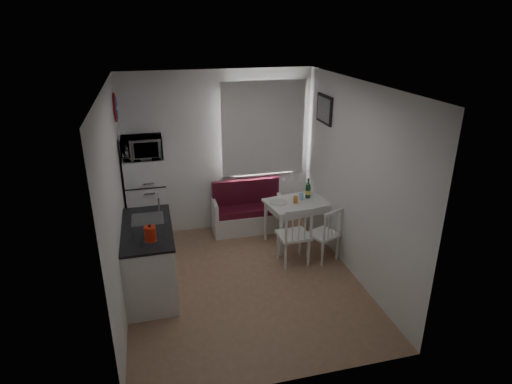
{
  "coord_description": "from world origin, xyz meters",
  "views": [
    {
      "loc": [
        -1.04,
        -4.76,
        3.28
      ],
      "look_at": [
        0.29,
        0.5,
        1.09
      ],
      "focal_mm": 30.0,
      "sensor_mm": 36.0,
      "label": 1
    }
  ],
  "objects_px": {
    "bench": "(248,214)",
    "wine_bottle": "(308,188)",
    "kitchen_counter": "(150,258)",
    "kettle": "(150,234)",
    "microwave": "(142,147)",
    "chair_left": "(296,230)",
    "dining_table": "(297,206)",
    "chair_right": "(326,230)",
    "fridge": "(148,202)"
  },
  "relations": [
    {
      "from": "microwave",
      "to": "wine_bottle",
      "type": "relative_size",
      "value": 1.75
    },
    {
      "from": "chair_left",
      "to": "chair_right",
      "type": "distance_m",
      "value": 0.46
    },
    {
      "from": "wine_bottle",
      "to": "chair_right",
      "type": "bearing_deg",
      "value": -90.0
    },
    {
      "from": "bench",
      "to": "dining_table",
      "type": "bearing_deg",
      "value": -42.87
    },
    {
      "from": "kitchen_counter",
      "to": "chair_right",
      "type": "height_order",
      "value": "kitchen_counter"
    },
    {
      "from": "kitchen_counter",
      "to": "chair_left",
      "type": "relative_size",
      "value": 2.7
    },
    {
      "from": "kitchen_counter",
      "to": "dining_table",
      "type": "relative_size",
      "value": 1.3
    },
    {
      "from": "chair_right",
      "to": "fridge",
      "type": "xyz_separation_m",
      "value": [
        -2.43,
        1.14,
        0.21
      ]
    },
    {
      "from": "bench",
      "to": "wine_bottle",
      "type": "relative_size",
      "value": 3.6
    },
    {
      "from": "chair_right",
      "to": "microwave",
      "type": "distance_m",
      "value": 2.88
    },
    {
      "from": "microwave",
      "to": "kettle",
      "type": "height_order",
      "value": "microwave"
    },
    {
      "from": "kitchen_counter",
      "to": "wine_bottle",
      "type": "xyz_separation_m",
      "value": [
        2.45,
        0.85,
        0.4
      ]
    },
    {
      "from": "chair_right",
      "to": "kettle",
      "type": "xyz_separation_m",
      "value": [
        -2.4,
        -0.51,
        0.5
      ]
    },
    {
      "from": "wine_bottle",
      "to": "kitchen_counter",
      "type": "bearing_deg",
      "value": -160.76
    },
    {
      "from": "chair_right",
      "to": "fridge",
      "type": "distance_m",
      "value": 2.69
    },
    {
      "from": "chair_left",
      "to": "microwave",
      "type": "height_order",
      "value": "microwave"
    },
    {
      "from": "wine_bottle",
      "to": "dining_table",
      "type": "bearing_deg",
      "value": -154.04
    },
    {
      "from": "chair_left",
      "to": "chair_right",
      "type": "relative_size",
      "value": 0.98
    },
    {
      "from": "microwave",
      "to": "fridge",
      "type": "bearing_deg",
      "value": 90.0
    },
    {
      "from": "bench",
      "to": "microwave",
      "type": "bearing_deg",
      "value": -174.33
    },
    {
      "from": "chair_left",
      "to": "microwave",
      "type": "xyz_separation_m",
      "value": [
        -1.97,
        1.1,
        1.02
      ]
    },
    {
      "from": "kitchen_counter",
      "to": "fridge",
      "type": "xyz_separation_m",
      "value": [
        0.02,
        1.24,
        0.26
      ]
    },
    {
      "from": "kitchen_counter",
      "to": "microwave",
      "type": "xyz_separation_m",
      "value": [
        0.02,
        1.19,
        1.13
      ]
    },
    {
      "from": "chair_right",
      "to": "microwave",
      "type": "bearing_deg",
      "value": 131.64
    },
    {
      "from": "microwave",
      "to": "chair_left",
      "type": "bearing_deg",
      "value": -29.19
    },
    {
      "from": "chair_left",
      "to": "fridge",
      "type": "xyz_separation_m",
      "value": [
        -1.97,
        1.15,
        0.15
      ]
    },
    {
      "from": "dining_table",
      "to": "chair_left",
      "type": "height_order",
      "value": "chair_left"
    },
    {
      "from": "microwave",
      "to": "wine_bottle",
      "type": "height_order",
      "value": "microwave"
    },
    {
      "from": "dining_table",
      "to": "wine_bottle",
      "type": "xyz_separation_m",
      "value": [
        0.21,
        0.1,
        0.24
      ]
    },
    {
      "from": "chair_right",
      "to": "microwave",
      "type": "xyz_separation_m",
      "value": [
        -2.43,
        1.09,
        1.08
      ]
    },
    {
      "from": "chair_right",
      "to": "microwave",
      "type": "relative_size",
      "value": 0.88
    },
    {
      "from": "kettle",
      "to": "chair_right",
      "type": "bearing_deg",
      "value": 11.91
    },
    {
      "from": "chair_left",
      "to": "fridge",
      "type": "bearing_deg",
      "value": 147.22
    },
    {
      "from": "fridge",
      "to": "kettle",
      "type": "xyz_separation_m",
      "value": [
        0.03,
        -1.65,
        0.29
      ]
    },
    {
      "from": "chair_right",
      "to": "kitchen_counter",
      "type": "bearing_deg",
      "value": 158.22
    },
    {
      "from": "chair_left",
      "to": "fridge",
      "type": "height_order",
      "value": "fridge"
    },
    {
      "from": "kitchen_counter",
      "to": "microwave",
      "type": "relative_size",
      "value": 2.31
    },
    {
      "from": "kettle",
      "to": "bench",
      "type": "bearing_deg",
      "value": 48.54
    },
    {
      "from": "dining_table",
      "to": "microwave",
      "type": "xyz_separation_m",
      "value": [
        -2.22,
        0.44,
        0.97
      ]
    },
    {
      "from": "dining_table",
      "to": "fridge",
      "type": "height_order",
      "value": "fridge"
    },
    {
      "from": "bench",
      "to": "chair_left",
      "type": "relative_size",
      "value": 2.4
    },
    {
      "from": "microwave",
      "to": "kettle",
      "type": "bearing_deg",
      "value": -88.93
    },
    {
      "from": "dining_table",
      "to": "microwave",
      "type": "bearing_deg",
      "value": 159.42
    },
    {
      "from": "kettle",
      "to": "fridge",
      "type": "bearing_deg",
      "value": 91.04
    },
    {
      "from": "kitchen_counter",
      "to": "kettle",
      "type": "distance_m",
      "value": 0.69
    },
    {
      "from": "kitchen_counter",
      "to": "chair_right",
      "type": "distance_m",
      "value": 2.45
    },
    {
      "from": "bench",
      "to": "dining_table",
      "type": "height_order",
      "value": "bench"
    },
    {
      "from": "kitchen_counter",
      "to": "fridge",
      "type": "distance_m",
      "value": 1.27
    },
    {
      "from": "kitchen_counter",
      "to": "chair_right",
      "type": "bearing_deg",
      "value": 2.36
    },
    {
      "from": "kitchen_counter",
      "to": "dining_table",
      "type": "height_order",
      "value": "kitchen_counter"
    }
  ]
}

